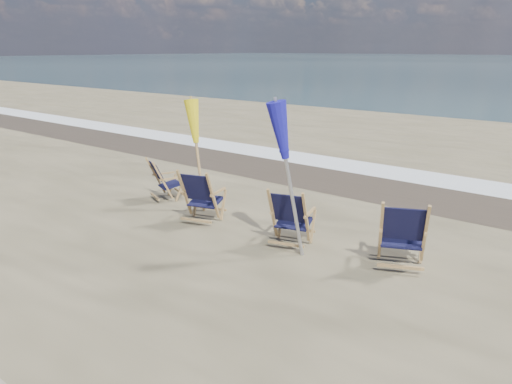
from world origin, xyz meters
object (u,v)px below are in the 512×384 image
Objects in this scene: beach_chair_1 at (213,198)px; umbrella_yellow at (197,127)px; beach_chair_0 at (163,182)px; beach_chair_2 at (306,220)px; umbrella_blue at (292,137)px; beach_chair_3 at (425,237)px.

umbrella_yellow is at bearing -48.77° from beach_chair_1.
beach_chair_0 is at bearing -27.73° from beach_chair_1.
beach_chair_0 is 0.89× the size of beach_chair_2.
beach_chair_1 is 0.43× the size of umbrella_blue.
beach_chair_1 is 1.03× the size of beach_chair_2.
beach_chair_2 is at bearing -13.26° from beach_chair_3.
umbrella_blue is (2.83, -0.87, 0.22)m from umbrella_yellow.
beach_chair_3 is at bearing 20.53° from umbrella_blue.
beach_chair_0 is at bearing -162.59° from umbrella_yellow.
beach_chair_0 is 1.48m from umbrella_yellow.
beach_chair_3 reaches higher than beach_chair_1.
umbrella_yellow is (-0.96, 0.61, 1.14)m from beach_chair_1.
beach_chair_1 is 1.60m from umbrella_yellow.
beach_chair_3 is 2.39m from umbrella_blue.
beach_chair_1 reaches higher than beach_chair_2.
umbrella_yellow is (-4.69, 0.17, 1.12)m from beach_chair_3.
umbrella_blue is at bearing 155.66° from beach_chair_1.
beach_chair_3 reaches higher than beach_chair_0.
umbrella_yellow reaches higher than beach_chair_3.
umbrella_yellow reaches higher than beach_chair_1.
beach_chair_3 is at bearing 175.15° from beach_chair_2.
beach_chair_1 is at bearing -167.91° from beach_chair_0.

